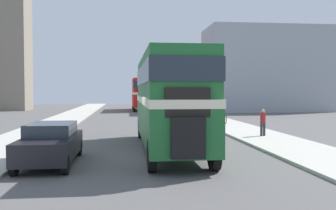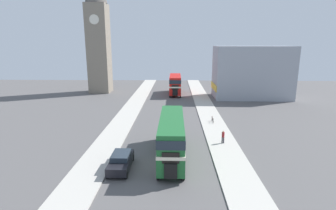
{
  "view_description": "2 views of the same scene",
  "coord_description": "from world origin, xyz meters",
  "px_view_note": "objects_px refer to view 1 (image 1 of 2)",
  "views": [
    {
      "loc": [
        -1.15,
        -15.02,
        2.75
      ],
      "look_at": [
        0.8,
        1.99,
        2.08
      ],
      "focal_mm": 40.0,
      "sensor_mm": 36.0,
      "label": 1
    },
    {
      "loc": [
        1.14,
        -23.28,
        11.53
      ],
      "look_at": [
        0.0,
        17.54,
        1.9
      ],
      "focal_mm": 28.0,
      "sensor_mm": 36.0,
      "label": 2
    }
  ],
  "objects_px": {
    "double_decker_bus": "(168,95)",
    "car_parked_near": "(51,143)",
    "pedestrian_walking": "(263,121)",
    "bus_distant": "(142,92)",
    "bicycle_on_pavement": "(224,119)"
  },
  "relations": [
    {
      "from": "double_decker_bus",
      "to": "car_parked_near",
      "type": "height_order",
      "value": "double_decker_bus"
    },
    {
      "from": "pedestrian_walking",
      "to": "bus_distant",
      "type": "bearing_deg",
      "value": 100.33
    },
    {
      "from": "double_decker_bus",
      "to": "pedestrian_walking",
      "type": "relative_size",
      "value": 7.24
    },
    {
      "from": "pedestrian_walking",
      "to": "bicycle_on_pavement",
      "type": "bearing_deg",
      "value": 90.21
    },
    {
      "from": "bicycle_on_pavement",
      "to": "pedestrian_walking",
      "type": "bearing_deg",
      "value": -89.79
    },
    {
      "from": "car_parked_near",
      "to": "pedestrian_walking",
      "type": "xyz_separation_m",
      "value": [
        10.68,
        6.52,
        0.2
      ]
    },
    {
      "from": "bus_distant",
      "to": "car_parked_near",
      "type": "relative_size",
      "value": 2.2
    },
    {
      "from": "double_decker_bus",
      "to": "bus_distant",
      "type": "distance_m",
      "value": 34.75
    },
    {
      "from": "double_decker_bus",
      "to": "pedestrian_walking",
      "type": "bearing_deg",
      "value": 32.56
    },
    {
      "from": "car_parked_near",
      "to": "bicycle_on_pavement",
      "type": "relative_size",
      "value": 2.56
    },
    {
      "from": "double_decker_bus",
      "to": "bicycle_on_pavement",
      "type": "bearing_deg",
      "value": 64.29
    },
    {
      "from": "pedestrian_walking",
      "to": "bicycle_on_pavement",
      "type": "xyz_separation_m",
      "value": [
        -0.03,
        8.52,
        -0.51
      ]
    },
    {
      "from": "car_parked_near",
      "to": "double_decker_bus",
      "type": "bearing_deg",
      "value": 29.95
    },
    {
      "from": "double_decker_bus",
      "to": "bus_distant",
      "type": "relative_size",
      "value": 1.12
    },
    {
      "from": "double_decker_bus",
      "to": "car_parked_near",
      "type": "distance_m",
      "value": 5.71
    }
  ]
}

